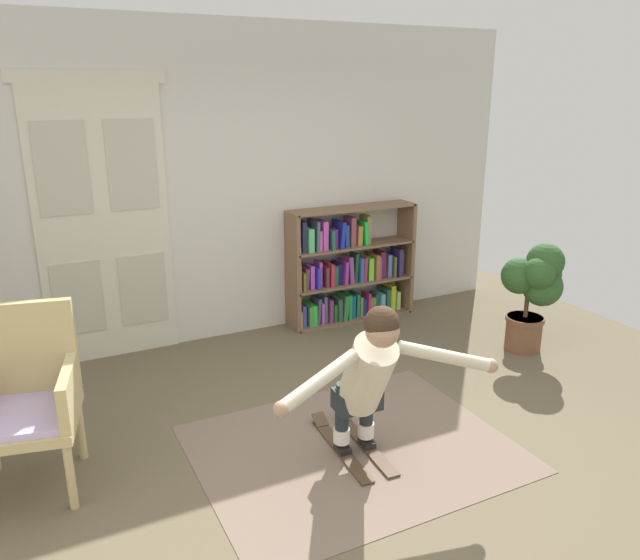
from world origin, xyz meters
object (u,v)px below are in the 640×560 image
Objects in this scene: bookshelf at (347,270)px; person_skier at (369,373)px; skis_pair at (352,443)px; wicker_chair at (23,396)px; potted_plant at (535,285)px.

person_skier is at bearing -116.21° from bookshelf.
skis_pair is 0.58× the size of person_skier.
wicker_chair is (-3.06, -1.56, 0.06)m from bookshelf.
skis_pair is at bearing -163.72° from potted_plant.
wicker_chair is at bearing -152.99° from bookshelf.
bookshelf is 2.45m from skis_pair.
wicker_chair is 0.76× the size of person_skier.
skis_pair is at bearing 86.21° from person_skier.
bookshelf is 1.63× the size of skis_pair.
potted_plant is at bearing 16.28° from skis_pair.
person_skier is (-1.15, -2.33, 0.12)m from bookshelf.
bookshelf reaches higher than person_skier.
potted_plant is 2.42m from skis_pair.
wicker_chair is at bearing -178.57° from potted_plant.
wicker_chair is at bearing 164.01° from skis_pair.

